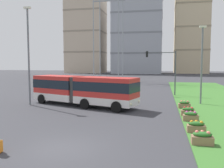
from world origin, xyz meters
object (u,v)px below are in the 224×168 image
car_silver_hatch (77,91)px  apartment_tower_centre (191,29)px  traffic_light_far_right (165,65)px  streetlight_median (202,61)px  streetlight_left (29,52)px  articulated_bus (82,90)px  flower_planter_1 (196,127)px  apartment_tower_west (86,33)px  flower_planter_3 (188,111)px  flower_planter_2 (191,116)px  flower_planter_0 (202,138)px  apartment_tower_westcentre (138,26)px  flower_planter_4 (184,105)px

car_silver_hatch → apartment_tower_centre: size_ratio=0.12×
car_silver_hatch → apartment_tower_centre: 88.47m
car_silver_hatch → traffic_light_far_right: size_ratio=0.76×
car_silver_hatch → streetlight_median: streetlight_median is taller
traffic_light_far_right → streetlight_left: (-13.82, -10.59, 1.33)m
streetlight_median → articulated_bus: bearing=-164.6°
articulated_bus → flower_planter_1: bearing=-37.8°
apartment_tower_west → traffic_light_far_right: bearing=-64.7°
flower_planter_1 → traffic_light_far_right: (-1.76, 17.71, 3.71)m
streetlight_left → apartment_tower_centre: (25.82, 90.55, 14.10)m
articulated_bus → flower_planter_3: bearing=-16.5°
flower_planter_1 → car_silver_hatch: bearing=132.3°
apartment_tower_centre → flower_planter_2: bearing=-96.2°
streetlight_left → apartment_tower_centre: size_ratio=0.26×
flower_planter_2 → apartment_tower_west: (-37.09, 89.59, 17.93)m
flower_planter_0 → apartment_tower_centre: (10.23, 99.96, 19.14)m
traffic_light_far_right → flower_planter_2: bearing=-83.2°
articulated_bus → flower_planter_1: articulated_bus is taller
car_silver_hatch → apartment_tower_westcentre: apartment_tower_westcentre is taller
apartment_tower_west → streetlight_left: bearing=-75.9°
flower_planter_4 → apartment_tower_westcentre: 87.28m
flower_planter_1 → apartment_tower_centre: (10.23, 97.67, 19.14)m
flower_planter_4 → streetlight_median: bearing=57.1°
flower_planter_3 → flower_planter_4: 3.34m
streetlight_median → apartment_tower_west: 91.37m
apartment_tower_westcentre → flower_planter_3: bearing=-81.6°
car_silver_hatch → apartment_tower_westcentre: 80.16m
flower_planter_3 → traffic_light_far_right: traffic_light_far_right is taller
flower_planter_0 → flower_planter_2: bearing=90.0°
car_silver_hatch → streetlight_median: size_ratio=0.55×
flower_planter_3 → streetlight_median: size_ratio=0.13×
flower_planter_2 → streetlight_median: 9.30m
flower_planter_1 → flower_planter_4: size_ratio=1.00×
flower_planter_0 → apartment_tower_westcentre: size_ratio=0.03×
articulated_bus → apartment_tower_westcentre: (-2.83, 84.23, 19.18)m
flower_planter_0 → traffic_light_far_right: traffic_light_far_right is taller
flower_planter_0 → traffic_light_far_right: bearing=95.0°
articulated_bus → flower_planter_1: 12.82m
flower_planter_0 → traffic_light_far_right: size_ratio=0.18×
traffic_light_far_right → flower_planter_3: bearing=-82.2°
articulated_bus → flower_planter_2: bearing=-25.6°
streetlight_median → apartment_tower_west: (-38.99, 81.47, 13.81)m
flower_planter_4 → apartment_tower_centre: size_ratio=0.03×
flower_planter_4 → apartment_tower_westcentre: size_ratio=0.03×
flower_planter_1 → streetlight_left: streetlight_left is taller
streetlight_left → apartment_tower_west: apartment_tower_west is taller
articulated_bus → flower_planter_0: size_ratio=10.86×
articulated_bus → apartment_tower_westcentre: apartment_tower_westcentre is taller
car_silver_hatch → streetlight_left: (-2.46, -7.32, 4.72)m
articulated_bus → apartment_tower_west: 90.52m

